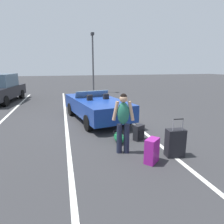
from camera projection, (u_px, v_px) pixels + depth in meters
name	position (u px, v px, depth m)	size (l,w,h in m)	color
ground_plane	(97.00, 120.00, 8.74)	(80.00, 80.00, 0.00)	#333335
lot_line_near	(126.00, 118.00, 9.07)	(18.00, 0.12, 0.01)	silver
lot_line_mid	(66.00, 122.00, 8.42)	(18.00, 0.12, 0.01)	silver
convertible_car	(95.00, 106.00, 8.78)	(4.40, 2.53, 1.24)	navy
suitcase_large_black	(175.00, 143.00, 5.17)	(0.33, 0.50, 1.05)	black
suitcase_medium_bright	(152.00, 151.00, 4.83)	(0.44, 0.46, 0.62)	#991E8C
suitcase_small_carryon	(139.00, 133.00, 6.31)	(0.34, 0.39, 0.50)	black
duffel_bag	(119.00, 137.00, 6.17)	(0.66, 0.39, 0.34)	#19723F
traveler_person	(123.00, 120.00, 5.24)	(0.30, 0.60, 1.65)	#1E2338
parked_sedan_near	(0.00, 89.00, 12.66)	(4.72, 2.45, 1.82)	black
parking_lamp_post	(93.00, 59.00, 16.81)	(0.50, 0.24, 5.01)	#4C4C51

